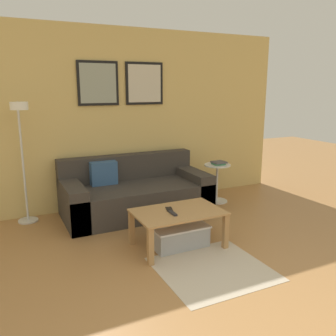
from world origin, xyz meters
name	(u,v)px	position (x,y,z in m)	size (l,w,h in m)	color
wall_back	(111,119)	(0.00, 3.54, 1.29)	(5.60, 0.09, 2.55)	#D6B76B
area_rug	(213,269)	(0.28, 1.22, 0.00)	(1.04, 0.99, 0.01)	#C1B299
couch	(135,194)	(0.17, 3.05, 0.27)	(1.98, 0.95, 0.78)	#38332D
coffee_table	(178,217)	(0.21, 1.83, 0.34)	(0.96, 0.62, 0.41)	#AD7F4C
storage_bin	(179,236)	(0.23, 1.82, 0.12)	(0.62, 0.35, 0.24)	#9EA3A8
floor_lamp	(22,142)	(-1.23, 3.18, 1.08)	(0.25, 0.51, 1.56)	silver
side_table	(217,179)	(1.48, 2.98, 0.35)	(0.40, 0.40, 0.58)	silver
book_stack	(219,163)	(1.49, 2.97, 0.61)	(0.20, 0.18, 0.05)	#387F4C
remote_control	(173,213)	(0.12, 1.77, 0.42)	(0.04, 0.15, 0.02)	#232328
cell_phone	(169,209)	(0.15, 1.92, 0.41)	(0.07, 0.14, 0.01)	black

